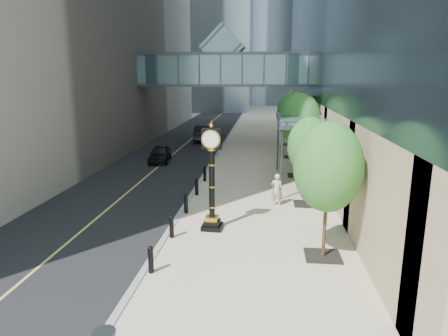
{
  "coord_description": "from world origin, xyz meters",
  "views": [
    {
      "loc": [
        1.25,
        -11.73,
        6.93
      ],
      "look_at": [
        -0.6,
        5.95,
        2.82
      ],
      "focal_mm": 32.0,
      "sensor_mm": 36.0,
      "label": 1
    }
  ],
  "objects_px": {
    "street_clock": "(212,185)",
    "car_near": "(160,154)",
    "pedestrian": "(277,189)",
    "car_far": "(204,133)"
  },
  "relations": [
    {
      "from": "street_clock",
      "to": "car_near",
      "type": "height_order",
      "value": "street_clock"
    },
    {
      "from": "pedestrian",
      "to": "car_near",
      "type": "distance_m",
      "value": 14.03
    },
    {
      "from": "pedestrian",
      "to": "car_far",
      "type": "height_order",
      "value": "pedestrian"
    },
    {
      "from": "pedestrian",
      "to": "car_far",
      "type": "bearing_deg",
      "value": -65.55
    },
    {
      "from": "pedestrian",
      "to": "car_near",
      "type": "height_order",
      "value": "pedestrian"
    },
    {
      "from": "car_far",
      "to": "car_near",
      "type": "bearing_deg",
      "value": 76.62
    },
    {
      "from": "street_clock",
      "to": "pedestrian",
      "type": "height_order",
      "value": "street_clock"
    },
    {
      "from": "street_clock",
      "to": "pedestrian",
      "type": "distance_m",
      "value": 5.04
    },
    {
      "from": "street_clock",
      "to": "pedestrian",
      "type": "relative_size",
      "value": 2.77
    },
    {
      "from": "street_clock",
      "to": "car_near",
      "type": "xyz_separation_m",
      "value": [
        -6.25,
        14.36,
        -1.47
      ]
    }
  ]
}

